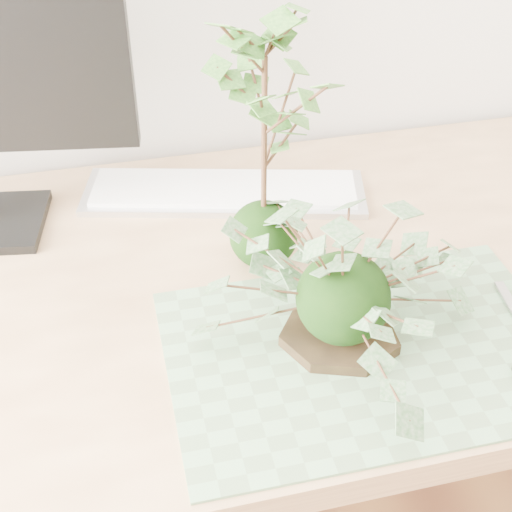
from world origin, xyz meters
name	(u,v)px	position (x,y,z in m)	size (l,w,h in m)	color
desk	(258,319)	(0.02, 1.23, 0.65)	(1.60, 0.70, 0.74)	tan
cutting_mat	(368,350)	(0.12, 1.05, 0.74)	(0.48, 0.32, 0.00)	#5B7B55
stone_dish	(339,338)	(0.09, 1.07, 0.75)	(0.15, 0.15, 0.01)	black
ivy_kokedama	(347,263)	(0.09, 1.07, 0.87)	(0.36, 0.36, 0.22)	black
maple_kokedama	(265,76)	(0.04, 1.25, 1.02)	(0.26, 0.26, 0.40)	black
keyboard	(224,191)	(0.02, 1.43, 0.75)	(0.47, 0.24, 0.02)	silver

